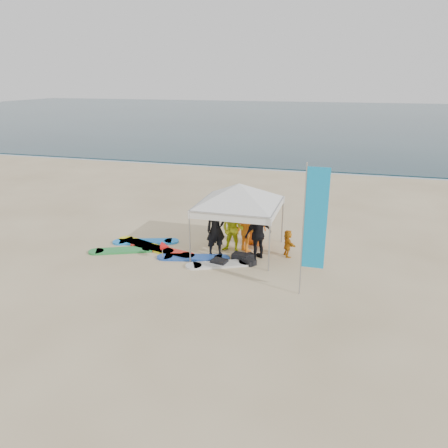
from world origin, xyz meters
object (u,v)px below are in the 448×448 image
person_seated (288,243)px  surfboard_spread (163,251)px  canopy_tent (239,184)px  person_black_a (216,229)px  feather_flag (314,220)px  person_orange_b (254,222)px  person_yellow (233,229)px  person_black_b (258,234)px  marker_pennant (165,246)px  person_orange_a (247,228)px

person_seated → surfboard_spread: (-4.32, -0.84, -0.45)m
person_seated → canopy_tent: 2.65m
person_black_a → feather_flag: 4.24m
person_black_a → person_orange_b: (1.05, 1.39, -0.09)m
person_yellow → person_black_b: person_black_b is taller
person_black_a → marker_pennant: (-1.51, -0.90, -0.47)m
person_orange_b → surfboard_spread: person_orange_b is taller
person_black_a → person_black_b: (1.47, 0.13, -0.08)m
person_black_b → marker_pennant: bearing=-25.9°
feather_flag → person_black_b: bearing=131.6°
canopy_tent → surfboard_spread: canopy_tent is taller
person_black_b → canopy_tent: (-0.79, 0.40, 1.61)m
canopy_tent → surfboard_spread: bearing=-163.0°
person_black_b → person_orange_b: 1.33m
canopy_tent → feather_flag: (2.77, -2.63, -0.23)m
person_black_a → marker_pennant: 1.82m
person_yellow → person_orange_a: bearing=35.1°
person_orange_a → person_orange_b: bearing=-61.3°
person_orange_b → marker_pennant: 3.46m
canopy_tent → person_yellow: bearing=-158.6°
person_black_b → feather_flag: 3.28m
feather_flag → surfboard_spread: bearing=161.0°
surfboard_spread → person_orange_b: bearing=29.1°
person_seated → feather_flag: 3.37m
person_black_a → person_black_b: 1.47m
person_yellow → marker_pennant: bearing=-138.6°
person_orange_a → person_orange_b: person_orange_a is taller
person_yellow → canopy_tent: 1.64m
canopy_tent → marker_pennant: 3.29m
person_orange_b → surfboard_spread: (-2.95, -1.65, -0.84)m
person_black_b → person_black_a: bearing=-40.0°
surfboard_spread → person_seated: bearing=11.0°
person_yellow → surfboard_spread: bearing=-156.2°
person_orange_a → person_orange_b: size_ratio=1.00×
person_black_b → feather_flag: bearing=86.6°
person_seated → person_orange_a: bearing=59.6°
person_seated → canopy_tent: bearing=65.7°
person_yellow → feather_flag: (2.96, -2.55, 1.40)m
person_seated → canopy_tent: canopy_tent is taller
person_orange_a → marker_pennant: size_ratio=2.74×
person_black_b → person_seated: bearing=160.4°
person_yellow → feather_flag: 4.15m
person_orange_b → person_yellow: bearing=68.3°
person_black_b → surfboard_spread: size_ratio=0.31×
person_black_b → canopy_tent: canopy_tent is taller
canopy_tent → marker_pennant: (-2.19, -1.43, -1.99)m
person_seated → person_orange_b: bearing=33.4°
person_black_a → person_orange_a: bearing=-3.5°
person_seated → marker_pennant: (-3.93, -1.48, 0.01)m
person_orange_a → person_orange_b: 0.70m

